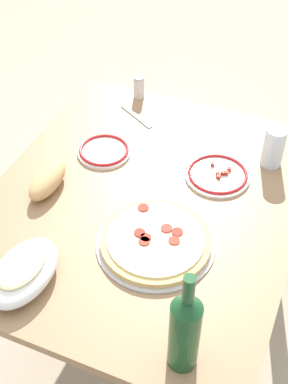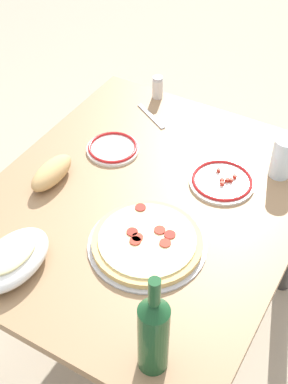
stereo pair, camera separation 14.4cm
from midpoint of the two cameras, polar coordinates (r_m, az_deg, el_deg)
The scene contains 11 objects.
ground_plane at distance 2.18m, azimuth -1.95°, elevation -14.87°, with size 8.00×8.00×0.00m, color tan.
dining_table at distance 1.69m, azimuth -2.43°, elevation -4.03°, with size 1.11×0.92×0.74m.
pepperoni_pizza at distance 1.46m, azimuth -1.56°, elevation -5.52°, with size 0.33×0.33×0.03m.
baked_pasta_dish at distance 1.41m, azimuth -15.85°, elevation -8.36°, with size 0.24×0.15×0.08m.
wine_bottle at distance 1.16m, azimuth 0.81°, elevation -14.96°, with size 0.07×0.07×0.31m.
water_glass at distance 1.71m, azimuth 11.58°, elevation 4.70°, with size 0.07×0.07×0.14m, color silver.
side_plate_near at distance 1.77m, azimuth -6.69°, elevation 4.35°, with size 0.18×0.18×0.02m.
side_plate_far at distance 1.67m, azimuth 5.57°, elevation 1.77°, with size 0.21×0.21×0.02m.
bread_loaf at distance 1.65m, azimuth -12.90°, elevation 1.10°, with size 0.18×0.08×0.07m, color tan.
spice_shaker at distance 2.01m, azimuth -2.64°, elevation 11.24°, with size 0.04×0.04×0.09m.
fork_left at distance 1.93m, azimuth -3.01°, elevation 8.14°, with size 0.17×0.02×0.01m, color #B7B7BC.
Camera 1 is at (-1.06, -0.44, 1.85)m, focal length 49.16 mm.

